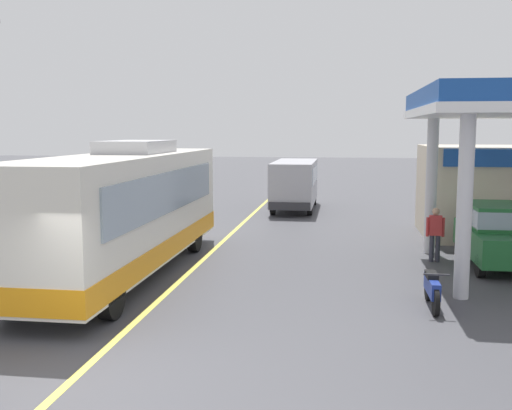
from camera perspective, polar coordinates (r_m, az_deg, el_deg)
name	(u,v)px	position (r m, az deg, el deg)	size (l,w,h in m)	color
ground	(255,212)	(29.38, -0.08, -0.65)	(120.00, 120.00, 0.00)	#424247
lane_divider_stripe	(237,228)	(24.50, -1.79, -2.20)	(0.16, 50.00, 0.01)	#D8CC4C
coach_bus_main	(126,213)	(16.83, -12.34, -0.74)	(2.60, 11.04, 3.69)	silver
car_at_pump	(496,232)	(19.00, 21.93, -2.36)	(1.70, 4.20, 1.82)	#1E602D
minibus_opposing_lane	(295,180)	(30.16, 3.72, 2.35)	(2.04, 6.13, 2.44)	#A5A5AD
motorcycle_parked_forecourt	(432,288)	(14.14, 16.44, -7.64)	(0.55, 1.80, 0.92)	black
pedestrian_near_pump	(435,232)	(18.91, 16.73, -2.44)	(0.55, 0.22, 1.66)	#33333F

